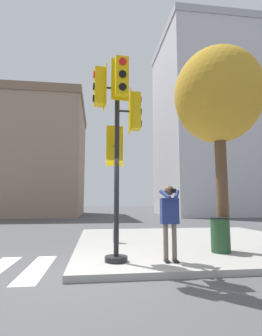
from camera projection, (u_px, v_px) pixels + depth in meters
ground_plane at (91, 275)px, 5.31m from camera, size 160.00×160.00×0.00m
sidewalk_corner at (193, 242)px, 9.21m from camera, size 8.00×8.00×0.14m
traffic_signal_pole at (117, 125)px, 6.28m from camera, size 1.19×1.19×4.88m
person_photographer at (170, 215)px, 6.02m from camera, size 0.50×0.53×1.71m
street_tree at (218, 97)px, 7.74m from camera, size 2.57×2.57×5.89m
fire_hydrant at (116, 232)px, 8.66m from camera, size 0.20×0.26×0.71m
trash_bin at (220, 235)px, 7.00m from camera, size 0.52×0.52×0.92m
building_left at (35, 159)px, 28.41m from camera, size 10.36×12.00×12.14m
building_right at (226, 125)px, 30.63m from camera, size 15.26×11.11×20.79m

